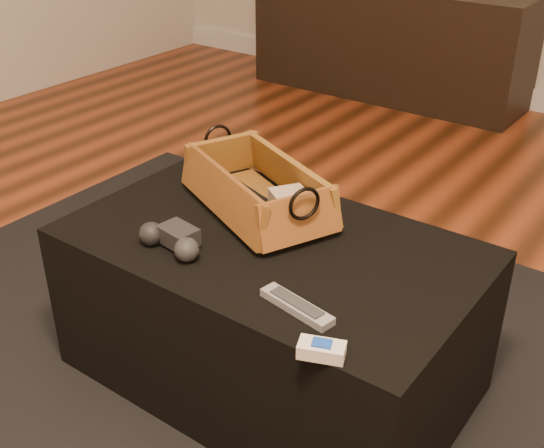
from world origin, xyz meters
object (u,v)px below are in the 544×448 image
Objects in this scene: media_cabinet at (389,41)px; ottoman at (270,311)px; tv_remote at (247,198)px; silver_remote at (297,306)px; cream_gadget at (322,350)px; wicker_basket at (257,191)px; game_controller at (172,239)px.

media_cabinet is 2.53m from ottoman.
tv_remote is 0.47m from silver_remote.
cream_gadget is at bearing -20.79° from tv_remote.
wicker_basket is 5.19× the size of cream_gadget.
tv_remote is at bearing -71.54° from media_cabinet.
game_controller reaches higher than cream_gadget.
media_cabinet is at bearing 106.41° from game_controller.
media_cabinet is 2.80m from silver_remote.
ottoman is at bearing 138.93° from cream_gadget.
ottoman is 0.30m from tv_remote.
game_controller is 0.37m from silver_remote.
media_cabinet is 15.87× the size of cream_gadget.
media_cabinet reaches higher than ottoman.
ottoman is at bearing -15.83° from tv_remote.
game_controller reaches higher than ottoman.
tv_remote is 2.46× the size of cream_gadget.
media_cabinet reaches higher than game_controller.
silver_remote reaches higher than ottoman.
silver_remote is (0.37, -0.02, -0.02)m from game_controller.
tv_remote reaches higher than ottoman.
wicker_basket is at bearing 138.81° from cream_gadget.
game_controller is 1.81× the size of cream_gadget.
tv_remote is at bearing 145.93° from ottoman.
media_cabinet is 2.93m from cream_gadget.
media_cabinet is 3.06× the size of wicker_basket.
media_cabinet is at bearing 110.93° from ottoman.
game_controller is (0.75, -2.54, 0.15)m from media_cabinet.
media_cabinet is 2.39m from tv_remote.
game_controller is at bearing -73.59° from media_cabinet.
wicker_basket is (0.03, 0.01, 0.03)m from tv_remote.
media_cabinet is 6.46× the size of tv_remote.
ottoman is 4.14× the size of tv_remote.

